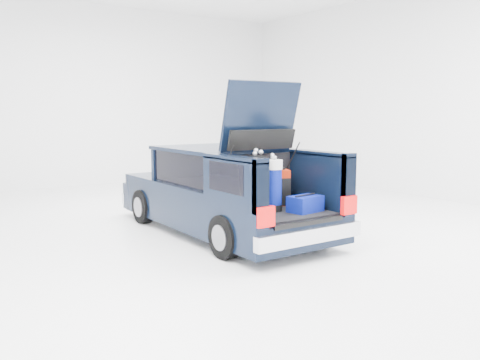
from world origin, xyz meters
TOP-DOWN VIEW (x-y plane):
  - ground at (0.00, 0.00)m, footprint 14.00×14.00m
  - car at (-0.00, 0.11)m, footprint 1.87×4.65m
  - red_suitcase at (0.30, -1.09)m, footprint 0.41×0.34m
  - black_golf_bag at (-0.33, -1.43)m, footprint 0.33×0.34m
  - blue_golf_bag at (-0.03, -1.41)m, footprint 0.33×0.33m
  - blue_duffel at (0.31, -1.71)m, footprint 0.52×0.38m

SIDE VIEW (x-z plane):
  - ground at x=0.00m, z-range 0.00..0.00m
  - car at x=0.00m, z-range -0.56..1.91m
  - blue_duffel at x=0.31m, z-range 0.59..0.84m
  - red_suitcase at x=0.30m, z-range 0.58..1.16m
  - blue_golf_bag at x=-0.03m, z-range 0.56..1.40m
  - black_golf_bag at x=-0.33m, z-range 0.56..1.46m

